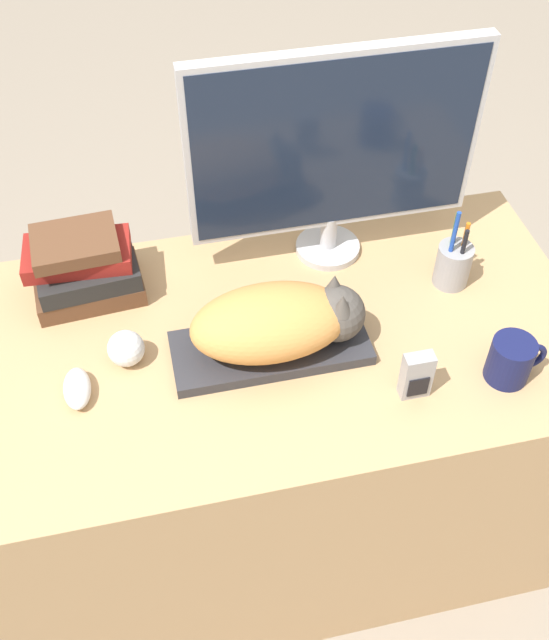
{
  "coord_description": "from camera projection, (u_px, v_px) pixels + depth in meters",
  "views": [
    {
      "loc": [
        -0.23,
        -0.63,
        1.85
      ],
      "look_at": [
        -0.01,
        0.33,
        0.8
      ],
      "focal_mm": 42.0,
      "sensor_mm": 36.0,
      "label": 1
    }
  ],
  "objects": [
    {
      "name": "baseball",
      "position": [
        126.0,
        348.0,
        1.41
      ],
      "size": [
        0.07,
        0.07,
        0.07
      ],
      "color": "silver",
      "rests_on": "desk"
    },
    {
      "name": "keyboard",
      "position": [
        270.0,
        348.0,
        1.45
      ],
      "size": [
        0.38,
        0.15,
        0.02
      ],
      "color": "#2D2D33",
      "rests_on": "desk"
    },
    {
      "name": "desk",
      "position": [
        279.0,
        440.0,
        1.76
      ],
      "size": [
        1.25,
        0.68,
        0.74
      ],
      "color": "tan",
      "rests_on": "ground_plane"
    },
    {
      "name": "cat",
      "position": [
        282.0,
        320.0,
        1.4
      ],
      "size": [
        0.34,
        0.18,
        0.13
      ],
      "color": "#D18C47",
      "rests_on": "keyboard"
    },
    {
      "name": "phone",
      "position": [
        417.0,
        376.0,
        1.35
      ],
      "size": [
        0.05,
        0.03,
        0.1
      ],
      "color": "#99999E",
      "rests_on": "desk"
    },
    {
      "name": "monitor",
      "position": [
        335.0,
        148.0,
        1.46
      ],
      "size": [
        0.59,
        0.14,
        0.47
      ],
      "color": "#B7B7BC",
      "rests_on": "desk"
    },
    {
      "name": "coffee_mug",
      "position": [
        512.0,
        360.0,
        1.38
      ],
      "size": [
        0.11,
        0.08,
        0.09
      ],
      "color": "#141947",
      "rests_on": "desk"
    },
    {
      "name": "computer_mouse",
      "position": [
        77.0,
        388.0,
        1.37
      ],
      "size": [
        0.05,
        0.1,
        0.04
      ],
      "color": "silver",
      "rests_on": "desk"
    },
    {
      "name": "book_stack",
      "position": [
        84.0,
        267.0,
        1.52
      ],
      "size": [
        0.23,
        0.17,
        0.15
      ],
      "color": "brown",
      "rests_on": "desk"
    },
    {
      "name": "pen_cup",
      "position": [
        453.0,
        264.0,
        1.55
      ],
      "size": [
        0.07,
        0.07,
        0.19
      ],
      "color": "#939399",
      "rests_on": "desk"
    }
  ]
}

